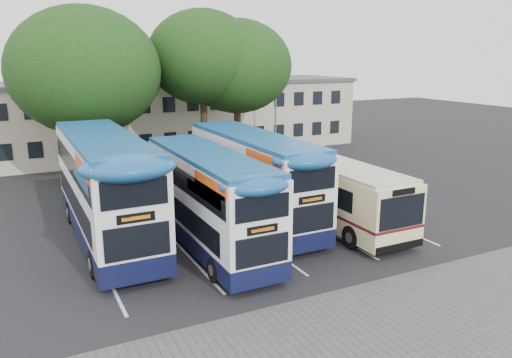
{
  "coord_description": "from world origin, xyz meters",
  "views": [
    {
      "loc": [
        -13.54,
        -15.59,
        8.39
      ],
      "look_at": [
        -3.27,
        5.0,
        2.61
      ],
      "focal_mm": 35.0,
      "sensor_mm": 36.0,
      "label": 1
    }
  ],
  "objects": [
    {
      "name": "tree_left",
      "position": [
        -8.93,
        17.49,
        7.37
      ],
      "size": [
        9.35,
        9.35,
        11.35
      ],
      "color": "black",
      "rests_on": "ground"
    },
    {
      "name": "bus_dd_right",
      "position": [
        -2.77,
        6.35,
        2.5
      ],
      "size": [
        2.64,
        10.89,
        4.54
      ],
      "color": "#0E1236",
      "rests_on": "ground"
    },
    {
      "name": "depot_building",
      "position": [
        0.0,
        26.99,
        3.15
      ],
      "size": [
        32.4,
        8.4,
        6.2
      ],
      "color": "#BFB49A",
      "rests_on": "ground"
    },
    {
      "name": "bus_dd_mid",
      "position": [
        -6.07,
        4.1,
        2.37
      ],
      "size": [
        2.51,
        10.34,
        4.31
      ],
      "color": "#0E1236",
      "rests_on": "ground"
    },
    {
      "name": "tree_right",
      "position": [
        1.71,
        18.07,
        7.52
      ],
      "size": [
        7.93,
        7.93,
        10.9
      ],
      "color": "black",
      "rests_on": "ground"
    },
    {
      "name": "bus_dd_left",
      "position": [
        -9.91,
        6.99,
        2.7
      ],
      "size": [
        2.85,
        11.76,
        4.9
      ],
      "color": "#0E1236",
      "rests_on": "ground"
    },
    {
      "name": "lamp_post",
      "position": [
        6.0,
        19.97,
        5.08
      ],
      "size": [
        0.25,
        1.05,
        9.06
      ],
      "color": "gray",
      "rests_on": "ground"
    },
    {
      "name": "bus_single",
      "position": [
        0.71,
        4.78,
        1.81
      ],
      "size": [
        2.72,
        10.68,
        3.19
      ],
      "color": "#F9E8A6",
      "rests_on": "ground"
    },
    {
      "name": "bay_lines",
      "position": [
        -3.75,
        5.0,
        0.01
      ],
      "size": [
        14.12,
        11.0,
        0.01
      ],
      "color": "silver",
      "rests_on": "ground"
    },
    {
      "name": "tree_mid",
      "position": [
        -0.94,
        18.02,
        8.17
      ],
      "size": [
        7.69,
        7.69,
        11.46
      ],
      "color": "black",
      "rests_on": "ground"
    },
    {
      "name": "paving_strip",
      "position": [
        -2.0,
        -5.0,
        0.01
      ],
      "size": [
        40.0,
        6.0,
        0.01
      ],
      "primitive_type": "cube",
      "color": "#595654",
      "rests_on": "ground"
    },
    {
      "name": "ground",
      "position": [
        0.0,
        0.0,
        0.0
      ],
      "size": [
        120.0,
        120.0,
        0.0
      ],
      "primitive_type": "plane",
      "color": "black",
      "rests_on": "ground"
    }
  ]
}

